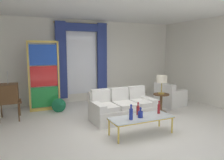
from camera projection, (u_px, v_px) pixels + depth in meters
The scene contains 17 objects.
ground_plane at pixel (125, 125), 5.61m from camera, with size 16.00×16.00×0.00m, color white.
wall_rear at pixel (87, 61), 8.15m from camera, with size 8.00×0.12×3.00m, color white.
wall_right at pixel (211, 62), 7.44m from camera, with size 0.12×7.00×3.00m, color white.
ceiling_slab at pixel (112, 9), 5.91m from camera, with size 8.00×7.60×0.04m, color white.
curtained_window at pixel (82, 55), 7.87m from camera, with size 2.00×0.17×2.70m.
couch_white_long at pixel (122, 108), 6.04m from camera, with size 1.77×0.95×0.86m.
coffee_table at pixel (141, 118), 4.92m from camera, with size 1.47×0.56×0.41m.
bottle_blue_decanter at pixel (140, 114), 4.86m from camera, with size 0.11×0.11×0.24m.
bottle_crystal_tall at pixel (159, 108), 5.16m from camera, with size 0.06×0.06×0.32m.
bottle_amber_squat at pixel (138, 110), 5.06m from camera, with size 0.07×0.07×0.30m.
bottle_ruby_flask at pixel (131, 113), 4.71m from camera, with size 0.08×0.08×0.35m.
vintage_tv at pixel (9, 94), 5.92m from camera, with size 0.62×0.63×1.35m.
armchair_white at pixel (169, 97), 7.46m from camera, with size 0.95×0.94×0.80m.
stained_glass_divider at pixel (44, 78), 6.77m from camera, with size 0.95×0.05×2.20m.
peacock_figurine at pixel (59, 106), 6.64m from camera, with size 0.44×0.60×0.50m.
round_side_table at pixel (161, 102), 6.60m from camera, with size 0.48×0.48×0.59m.
table_lamp_brass at pixel (162, 80), 6.50m from camera, with size 0.32×0.32×0.57m.
Camera 1 is at (-2.54, -4.77, 1.93)m, focal length 34.67 mm.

